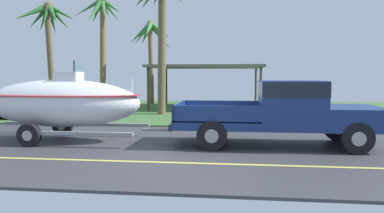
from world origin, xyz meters
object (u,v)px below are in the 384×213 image
Objects in this scene: carport_awning at (207,67)px; palm_tree_mid at (151,38)px; parked_sedan_near at (25,104)px; palm_tree_near_right at (102,23)px; pickup_truck_towing at (289,109)px; palm_tree_near_left at (48,26)px; boat_on_trailer at (61,103)px; palm_tree_far_left at (161,8)px.

palm_tree_mid is (-3.90, 2.30, 2.00)m from carport_awning.
palm_tree_near_right is at bearing 85.20° from parked_sedan_near.
palm_tree_near_left is (-12.41, 10.26, 3.83)m from pickup_truck_towing.
parked_sedan_near is 0.73× the size of palm_tree_near_left.
palm_tree_near_left is (-5.70, 10.26, 3.70)m from boat_on_trailer.
pickup_truck_towing is at bearing 0.00° from boat_on_trailer.
palm_tree_near_left is at bearing 140.41° from pickup_truck_towing.
palm_tree_near_right is (2.09, 3.16, 0.52)m from palm_tree_near_left.
palm_tree_near_left is 3.82m from palm_tree_near_right.
palm_tree_near_left is at bearing -145.78° from palm_tree_mid.
palm_tree_near_left is at bearing 160.86° from palm_tree_far_left.
parked_sedan_near is 10.21m from carport_awning.
carport_awning is 1.15× the size of palm_tree_mid.
pickup_truck_towing reaches higher than parked_sedan_near.
boat_on_trailer is at bearing -74.94° from palm_tree_near_right.
palm_tree_near_left is at bearing 105.56° from parked_sedan_near.
pickup_truck_towing is 12.08m from carport_awning.
pickup_truck_towing is 0.80× the size of palm_tree_near_right.
boat_on_trailer is 6.77m from parked_sedan_near.
carport_awning reaches higher than boat_on_trailer.
parked_sedan_near is 6.71m from palm_tree_near_left.
boat_on_trailer is at bearing -100.99° from palm_tree_far_left.
palm_tree_mid reaches higher than boat_on_trailer.
parked_sedan_near is at bearing -114.22° from palm_tree_mid.
boat_on_trailer is 12.31m from palm_tree_near_left.
palm_tree_far_left is (5.81, 2.55, 4.61)m from parked_sedan_near.
boat_on_trailer is at bearing -88.31° from palm_tree_mid.
pickup_truck_towing is at bearing -74.49° from carport_awning.
palm_tree_far_left reaches higher than carport_awning.
pickup_truck_towing is 0.96× the size of boat_on_trailer.
parked_sedan_near is 0.71× the size of carport_awning.
palm_tree_far_left is (5.12, -5.66, -0.10)m from palm_tree_near_right.
carport_awning is at bearing -14.62° from palm_tree_near_right.
carport_awning is at bearing 105.51° from pickup_truck_towing.
palm_tree_near_right reaches higher than carport_awning.
palm_tree_near_left is 6.42m from palm_tree_mid.
palm_tree_mid reaches higher than pickup_truck_towing.
palm_tree_near_right is 1.29× the size of palm_tree_mid.
carport_awning is at bearing 39.18° from parked_sedan_near.
palm_tree_mid is at bearing 149.52° from carport_awning.
pickup_truck_towing is at bearing -52.45° from palm_tree_near_right.
palm_tree_far_left is at bearing -117.57° from carport_awning.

